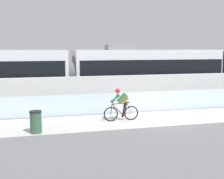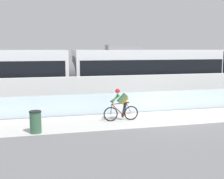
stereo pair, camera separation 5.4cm
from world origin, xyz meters
The scene contains 9 objects.
ground_plane centered at (0.00, 0.00, 0.00)m, with size 200.00×200.00×0.00m, color slate.
bike_path_deck centered at (0.00, 0.00, 0.01)m, with size 32.00×3.20×0.01m, color beige.
glass_parapet centered at (0.00, 1.85, 0.56)m, with size 32.00×0.05×1.12m, color silver.
concrete_barrier_wall centered at (0.00, 3.65, 0.95)m, with size 32.00×0.36×1.90m, color silver.
tram_rail_near centered at (0.00, 6.13, 0.00)m, with size 32.00×0.08×0.01m, color #595654.
tram_rail_far centered at (0.00, 7.57, 0.00)m, with size 32.00×0.08×0.01m, color #595654.
tram centered at (-4.06, 6.85, 1.89)m, with size 22.56×2.54×3.81m.
cyclist_on_bike centered at (-2.41, 0.00, 0.78)m, with size 1.77×0.58×1.61m.
trash_bin centered at (-6.53, -1.25, 0.48)m, with size 0.51×0.51×0.96m.
Camera 2 is at (-6.59, -14.20, 3.55)m, focal length 49.04 mm.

